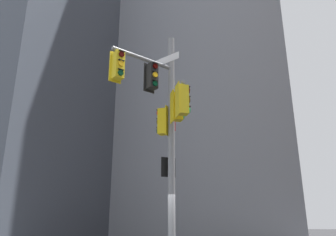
% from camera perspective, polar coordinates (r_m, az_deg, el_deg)
% --- Properties ---
extents(building_mid_block, '(15.74, 15.74, 47.50)m').
position_cam_1_polar(building_mid_block, '(38.87, 5.87, 17.28)').
color(building_mid_block, '#9399A3').
rests_on(building_mid_block, ground).
extents(signal_pole_assembly, '(2.71, 2.61, 8.71)m').
position_cam_1_polar(signal_pole_assembly, '(11.75, -0.68, 0.12)').
color(signal_pole_assembly, gray).
rests_on(signal_pole_assembly, ground).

